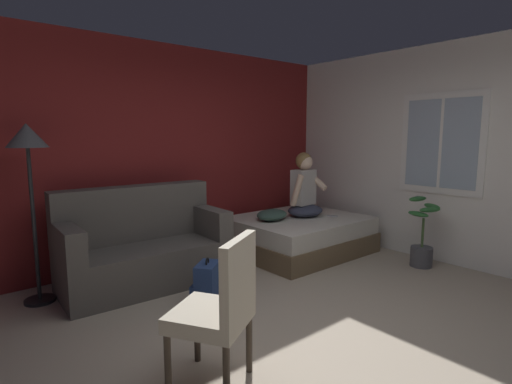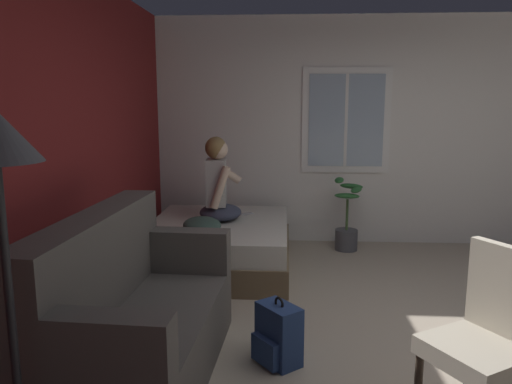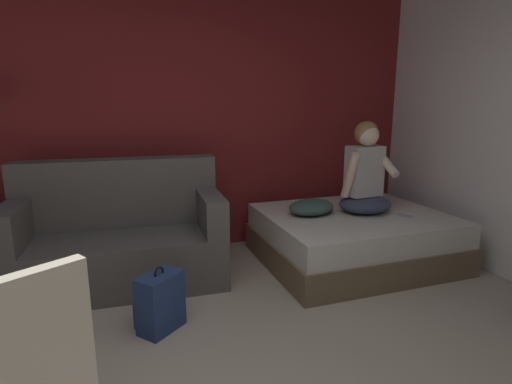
# 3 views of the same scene
# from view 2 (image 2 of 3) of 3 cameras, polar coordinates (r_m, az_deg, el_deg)

# --- Properties ---
(ground_plane) EXTENTS (40.00, 40.00, 0.00)m
(ground_plane) POSITION_cam_2_polar(r_m,az_deg,el_deg) (3.87, 20.53, -16.62)
(ground_plane) COLOR tan
(wall_back_accent) EXTENTS (10.48, 0.16, 2.70)m
(wall_back_accent) POSITION_cam_2_polar(r_m,az_deg,el_deg) (3.70, -22.93, 3.89)
(wall_back_accent) COLOR maroon
(wall_back_accent) RESTS_ON ground
(wall_side_with_window) EXTENTS (0.19, 6.73, 2.70)m
(wall_side_with_window) POSITION_cam_2_polar(r_m,az_deg,el_deg) (6.22, 13.75, 6.72)
(wall_side_with_window) COLOR silver
(wall_side_with_window) RESTS_ON ground
(bed) EXTENTS (1.73, 1.45, 0.48)m
(bed) POSITION_cam_2_polar(r_m,az_deg,el_deg) (5.24, -4.23, -6.06)
(bed) COLOR brown
(bed) RESTS_ON ground
(couch) EXTENTS (1.74, 0.91, 1.04)m
(couch) POSITION_cam_2_polar(r_m,az_deg,el_deg) (3.27, -13.93, -13.78)
(couch) COLOR #514C47
(couch) RESTS_ON ground
(side_chair) EXTENTS (0.63, 0.63, 0.98)m
(side_chair) POSITION_cam_2_polar(r_m,az_deg,el_deg) (2.92, 25.02, -14.53)
(side_chair) COLOR #382D23
(side_chair) RESTS_ON ground
(person_seated) EXTENTS (0.56, 0.48, 0.88)m
(person_seated) POSITION_cam_2_polar(r_m,az_deg,el_deg) (5.22, -4.32, 0.64)
(person_seated) COLOR #383D51
(person_seated) RESTS_ON bed
(backpack) EXTENTS (0.35, 0.35, 0.46)m
(backpack) POSITION_cam_2_polar(r_m,az_deg,el_deg) (3.42, 2.48, -16.05)
(backpack) COLOR navy
(backpack) RESTS_ON ground
(throw_pillow) EXTENTS (0.57, 0.49, 0.14)m
(throw_pillow) POSITION_cam_2_polar(r_m,az_deg,el_deg) (4.79, -6.19, -3.78)
(throw_pillow) COLOR #385147
(throw_pillow) RESTS_ON bed
(cell_phone) EXTENTS (0.13, 0.16, 0.01)m
(cell_phone) POSITION_cam_2_polar(r_m,az_deg,el_deg) (5.52, -1.08, -2.50)
(cell_phone) COLOR #B7B7BC
(cell_phone) RESTS_ON bed
(potted_plant) EXTENTS (0.39, 0.37, 0.85)m
(potted_plant) POSITION_cam_2_polar(r_m,az_deg,el_deg) (5.89, 10.34, -3.69)
(potted_plant) COLOR #4C4C51
(potted_plant) RESTS_ON ground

